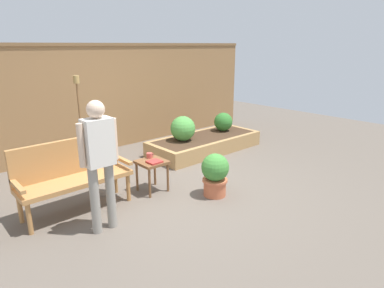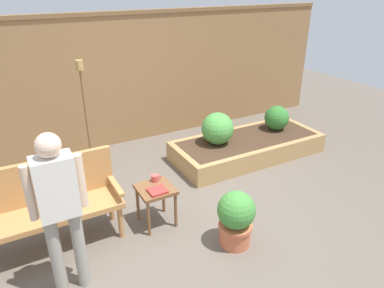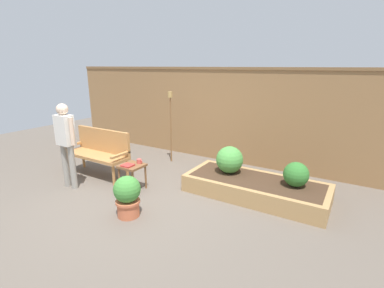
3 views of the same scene
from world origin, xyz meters
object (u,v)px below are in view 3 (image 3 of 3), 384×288
object	(u,v)px
tiki_torch	(170,114)
shrub_near_bench	(230,160)
side_table	(132,169)
garden_bench	(99,149)
person_by_bench	(66,139)
potted_boxwood	(127,195)
cup_on_table	(139,161)
book_on_table	(128,165)
shrub_far_corner	(296,174)

from	to	relation	value
tiki_torch	shrub_near_bench	bearing A→B (deg)	-20.50
side_table	garden_bench	bearing A→B (deg)	167.90
shrub_near_bench	tiki_torch	world-z (taller)	tiki_torch
side_table	shrub_near_bench	bearing A→B (deg)	34.42
person_by_bench	side_table	bearing A→B (deg)	25.82
potted_boxwood	tiki_torch	distance (m)	2.68
person_by_bench	tiki_torch	bearing A→B (deg)	71.20
shrub_near_bench	cup_on_table	bearing A→B (deg)	-148.39
potted_boxwood	shrub_near_bench	world-z (taller)	shrub_near_bench
book_on_table	person_by_bench	size ratio (longest dim) A/B	0.12
potted_boxwood	shrub_far_corner	size ratio (longest dim) A/B	1.58
book_on_table	garden_bench	bearing A→B (deg)	161.84
garden_bench	book_on_table	distance (m)	1.14
garden_bench	potted_boxwood	xyz separation A→B (m)	(1.69, -0.97, -0.20)
shrub_far_corner	shrub_near_bench	bearing A→B (deg)	180.00
side_table	shrub_far_corner	world-z (taller)	shrub_far_corner
garden_bench	shrub_far_corner	world-z (taller)	garden_bench
cup_on_table	potted_boxwood	world-z (taller)	potted_boxwood
cup_on_table	person_by_bench	xyz separation A→B (m)	(-1.12, -0.65, 0.41)
potted_boxwood	person_by_bench	distance (m)	1.77
shrub_far_corner	person_by_bench	world-z (taller)	person_by_bench
side_table	shrub_near_bench	distance (m)	1.77
cup_on_table	shrub_near_bench	bearing A→B (deg)	31.61
potted_boxwood	person_by_bench	size ratio (longest dim) A/B	0.41
garden_bench	tiki_torch	size ratio (longest dim) A/B	0.88
garden_bench	potted_boxwood	world-z (taller)	garden_bench
shrub_far_corner	tiki_torch	distance (m)	3.08
cup_on_table	person_by_bench	world-z (taller)	person_by_bench
cup_on_table	shrub_near_bench	xyz separation A→B (m)	(1.40, 0.86, 0.03)
potted_boxwood	person_by_bench	xyz separation A→B (m)	(-1.65, 0.22, 0.59)
book_on_table	shrub_far_corner	world-z (taller)	shrub_far_corner
book_on_table	potted_boxwood	distance (m)	0.90
shrub_near_bench	person_by_bench	bearing A→B (deg)	-149.03
side_table	cup_on_table	size ratio (longest dim) A/B	3.95
garden_bench	potted_boxwood	distance (m)	1.96
shrub_far_corner	potted_boxwood	bearing A→B (deg)	-139.54
cup_on_table	shrub_near_bench	world-z (taller)	shrub_near_bench
garden_bench	shrub_far_corner	xyz separation A→B (m)	(3.72, 0.76, -0.04)
side_table	potted_boxwood	world-z (taller)	potted_boxwood
garden_bench	potted_boxwood	bearing A→B (deg)	-29.86
side_table	book_on_table	bearing A→B (deg)	-100.03
shrub_far_corner	tiki_torch	size ratio (longest dim) A/B	0.25
garden_bench	potted_boxwood	size ratio (longest dim) A/B	2.26
shrub_near_bench	tiki_torch	xyz separation A→B (m)	(-1.78, 0.66, 0.58)
book_on_table	shrub_near_bench	size ratio (longest dim) A/B	0.40
cup_on_table	tiki_torch	xyz separation A→B (m)	(-0.38, 1.52, 0.61)
side_table	cup_on_table	distance (m)	0.19
garden_bench	cup_on_table	bearing A→B (deg)	-4.93
shrub_far_corner	tiki_torch	world-z (taller)	tiki_torch
book_on_table	tiki_torch	bearing A→B (deg)	98.50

